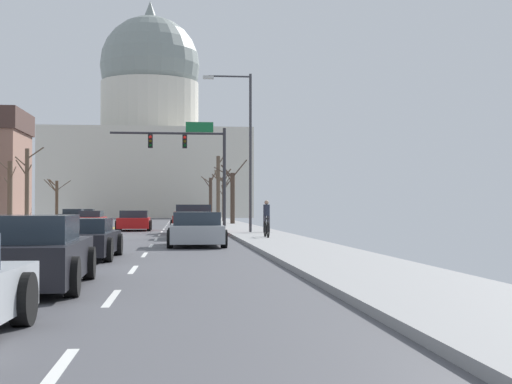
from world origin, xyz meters
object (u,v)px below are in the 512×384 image
street_lamp_right (244,138)px  pedestrian_00 (267,214)px  sedan_near_02 (194,226)px  sedan_near_00 (134,221)px  sedan_near_04 (80,239)px  sedan_near_05 (27,254)px  bicycle_parked (267,229)px  sedan_oncoming_02 (86,215)px  pickup_truck_near_01 (194,220)px  sedan_oncoming_00 (91,219)px  sedan_near_03 (196,230)px  signal_gantry (193,152)px  sedan_oncoming_01 (73,217)px

street_lamp_right → pedestrian_00: 4.15m
street_lamp_right → sedan_near_02: bearing=-122.1°
sedan_near_00 → sedan_near_04: 24.78m
sedan_near_05 → bicycle_parked: size_ratio=2.65×
sedan_near_05 → sedan_oncoming_02: (-7.30, 65.72, -0.00)m
pickup_truck_near_01 → pedestrian_00: bearing=-28.2°
sedan_near_05 → sedan_oncoming_00: 42.11m
sedan_near_05 → sedan_oncoming_00: (-3.93, 41.92, -0.06)m
bicycle_parked → sedan_oncoming_02: bearing=105.9°
pickup_truck_near_01 → sedan_oncoming_02: size_ratio=1.19×
sedan_oncoming_00 → sedan_near_03: bearing=-75.8°
street_lamp_right → sedan_near_04: street_lamp_right is taller
street_lamp_right → pedestrian_00: bearing=-16.0°
street_lamp_right → pickup_truck_near_01: (-2.58, 1.67, -4.32)m
sedan_oncoming_02 → bicycle_parked: bearing=-74.1°
sedan_near_02 → sedan_oncoming_00: bearing=108.4°
sedan_near_05 → bicycle_parked: sedan_near_05 is taller
sedan_near_00 → signal_gantry: bearing=53.0°
sedan_near_00 → pickup_truck_near_01: (3.54, -5.91, 0.14)m
pickup_truck_near_01 → sedan_near_05: bearing=-97.3°
pickup_truck_near_01 → sedan_near_04: pickup_truck_near_01 is taller
signal_gantry → sedan_near_04: 30.25m
sedan_near_00 → sedan_near_04: bearing=-89.8°
sedan_oncoming_01 → sedan_near_03: bearing=-75.9°
street_lamp_right → sedan_oncoming_02: street_lamp_right is taller
sedan_oncoming_00 → sedan_oncoming_01: 13.06m
signal_gantry → sedan_oncoming_00: 10.05m
signal_gantry → sedan_near_02: signal_gantry is taller
sedan_near_05 → sedan_oncoming_00: size_ratio=1.04×
pickup_truck_near_01 → pedestrian_00: 4.24m
sedan_near_05 → sedan_near_03: bearing=76.6°
sedan_oncoming_01 → sedan_near_02: bearing=-73.2°
signal_gantry → sedan_oncoming_02: signal_gantry is taller
sedan_near_02 → bicycle_parked: (3.07, -2.35, -0.10)m
pedestrian_00 → signal_gantry: bearing=105.6°
sedan_near_04 → sedan_near_00: bearing=90.2°
pickup_truck_near_01 → sedan_near_04: size_ratio=1.26×
sedan_near_02 → sedan_near_05: (-3.27, -20.32, 0.01)m
street_lamp_right → pedestrian_00: street_lamp_right is taller
sedan_near_00 → pickup_truck_near_01: bearing=-59.1°
sedan_near_02 → bicycle_parked: sedan_near_02 is taller
pedestrian_00 → sedan_oncoming_02: bearing=109.2°
sedan_near_02 → sedan_oncoming_02: bearing=103.1°
sedan_near_05 → pickup_truck_near_01: bearing=82.7°
pedestrian_00 → bicycle_parked: bearing=-96.8°
signal_gantry → pickup_truck_near_01: (-0.15, -10.80, -4.52)m
sedan_near_03 → bicycle_parked: (3.11, 4.39, -0.10)m
sedan_oncoming_01 → pedestrian_00: pedestrian_00 is taller
sedan_oncoming_00 → sedan_oncoming_01: sedan_oncoming_01 is taller
pickup_truck_near_01 → sedan_oncoming_01: pickup_truck_near_01 is taller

